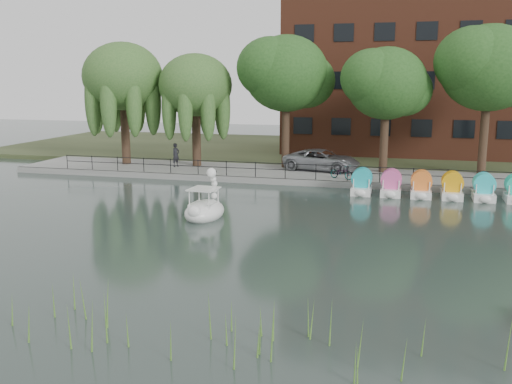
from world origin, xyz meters
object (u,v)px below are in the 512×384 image
at_px(pedestrian, 176,153).
at_px(bicycle, 342,171).
at_px(swan_boat, 205,207).
at_px(minivan, 322,158).

bearing_deg(pedestrian, bicycle, -76.09).
bearing_deg(bicycle, swan_boat, -178.28).
distance_m(bicycle, pedestrian, 12.51).
relative_size(bicycle, swan_boat, 0.59).
bearing_deg(minivan, bicycle, -140.48).
bearing_deg(minivan, pedestrian, 106.12).
bearing_deg(minivan, swan_boat, 175.22).
xyz_separation_m(pedestrian, swan_boat, (6.82, -12.64, -0.87)).
relative_size(minivan, bicycle, 3.55).
bearing_deg(pedestrian, swan_boat, -127.97).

